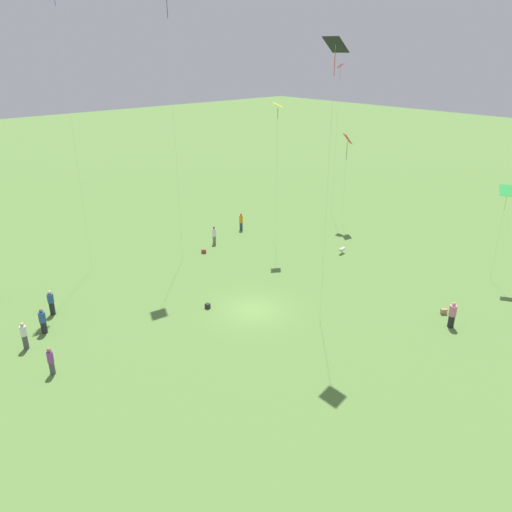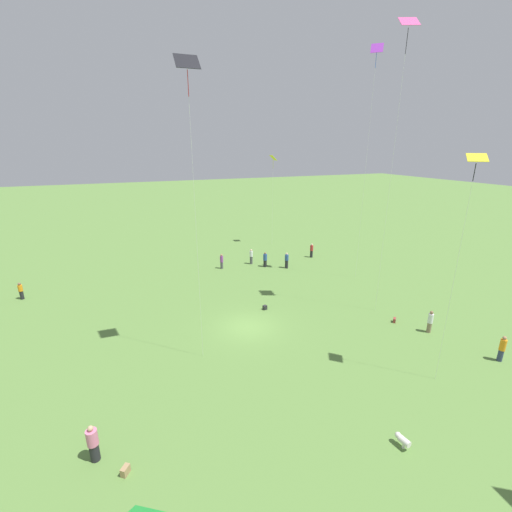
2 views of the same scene
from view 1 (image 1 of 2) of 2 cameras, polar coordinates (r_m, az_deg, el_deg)
ground_plane at (r=35.27m, az=-0.35°, el=-6.18°), size 240.00×240.00×0.00m
person_0 at (r=30.72m, az=-22.40°, el=-11.02°), size 0.50×0.50×1.71m
person_1 at (r=33.71m, az=-24.97°, el=-8.26°), size 0.51×0.51×1.80m
person_2 at (r=37.08m, az=-22.37°, el=-4.96°), size 0.57×0.57×1.81m
person_4 at (r=35.26m, az=21.51°, el=-6.28°), size 0.50×0.50×1.82m
person_7 at (r=35.01m, az=-23.19°, el=-6.86°), size 0.52×0.52×1.73m
person_9 at (r=46.79m, az=-4.80°, el=2.39°), size 0.38×0.38×1.72m
person_10 at (r=50.27m, az=-1.72°, el=3.94°), size 0.49×0.49×1.77m
kite_0 at (r=43.78m, az=2.51°, el=16.13°), size 1.21×1.21×12.80m
kite_3 at (r=40.58m, az=-10.17°, el=26.73°), size 1.41×1.53×21.31m
kite_4 at (r=29.70m, az=9.02°, el=21.68°), size 1.00×1.27×17.61m
kite_5 at (r=41.59m, az=26.82°, el=6.49°), size 1.43×1.49×7.62m
kite_6 at (r=51.10m, az=10.41°, el=12.81°), size 1.29×1.40×9.29m
kite_7 at (r=53.91m, az=9.56°, el=19.49°), size 0.87×0.78×15.63m
dog_0 at (r=45.20m, az=9.77°, el=0.73°), size 0.77×0.38×0.57m
picnic_bag_0 at (r=44.94m, az=-5.99°, el=0.52°), size 0.42×0.42×0.35m
picnic_bag_1 at (r=37.03m, az=20.67°, el=-5.96°), size 0.47×0.43×0.38m
picnic_bag_2 at (r=35.58m, az=-5.55°, el=-5.70°), size 0.35×0.37×0.36m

